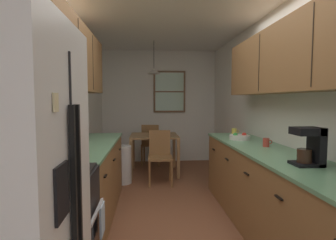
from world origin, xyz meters
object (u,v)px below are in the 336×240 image
(trash_bin, at_px, (123,165))
(coffee_maker, at_px, (310,145))
(table_serving_bowl, at_px, (158,133))
(mug_by_coffeemaker, at_px, (234,132))
(fruit_bowl, at_px, (240,137))
(storage_canister, at_px, (69,147))
(dining_table, at_px, (154,141))
(microwave_over_range, at_px, (25,62))
(dining_chair_near, at_px, (160,154))
(mug_spare, at_px, (266,142))
(stove_range, at_px, (48,234))
(dining_chair_far, at_px, (151,143))

(trash_bin, xyz_separation_m, coffee_maker, (1.72, -2.51, 0.74))
(table_serving_bowl, bearing_deg, mug_by_coffeemaker, -49.69)
(fruit_bowl, bearing_deg, storage_canister, -153.95)
(dining_table, distance_m, mug_by_coffeemaker, 1.76)
(microwave_over_range, height_order, dining_chair_near, microwave_over_range)
(storage_canister, height_order, coffee_maker, coffee_maker)
(microwave_over_range, bearing_deg, dining_chair_near, 68.18)
(dining_chair_near, distance_m, storage_canister, 2.28)
(dining_table, height_order, table_serving_bowl, table_serving_bowl)
(dining_chair_near, distance_m, trash_bin, 0.66)
(coffee_maker, height_order, mug_spare, coffee_maker)
(storage_canister, relative_size, coffee_maker, 0.61)
(microwave_over_range, xyz_separation_m, coffee_maker, (2.13, 0.13, -0.62))
(dining_chair_near, distance_m, mug_spare, 2.02)
(dining_table, relative_size, mug_spare, 8.44)
(dining_table, distance_m, dining_chair_near, 0.64)
(stove_range, xyz_separation_m, fruit_bowl, (1.94, 1.53, 0.46))
(mug_spare, bearing_deg, trash_bin, 136.73)
(microwave_over_range, relative_size, trash_bin, 0.91)
(mug_spare, bearing_deg, microwave_over_range, -155.59)
(dining_table, xyz_separation_m, mug_spare, (1.20, -2.24, 0.32))
(table_serving_bowl, bearing_deg, dining_chair_near, -89.20)
(dining_table, bearing_deg, fruit_bowl, -57.06)
(stove_range, relative_size, dining_chair_far, 1.22)
(stove_range, xyz_separation_m, dining_chair_far, (0.79, 3.84, 0.03))
(dining_chair_far, distance_m, coffee_maker, 3.95)
(trash_bin, distance_m, storage_canister, 2.18)
(stove_range, relative_size, trash_bin, 1.70)
(mug_by_coffeemaker, bearing_deg, microwave_over_range, -137.53)
(dining_chair_near, xyz_separation_m, coffee_maker, (1.09, -2.47, 0.56))
(microwave_over_range, relative_size, dining_chair_near, 0.65)
(coffee_maker, bearing_deg, dining_chair_near, 113.76)
(dining_chair_near, bearing_deg, mug_spare, -55.28)
(dining_chair_near, height_order, coffee_maker, coffee_maker)
(fruit_bowl, bearing_deg, dining_chair_near, 133.50)
(mug_spare, bearing_deg, coffee_maker, -92.18)
(fruit_bowl, bearing_deg, microwave_over_range, -143.25)
(trash_bin, height_order, fruit_bowl, fruit_bowl)
(microwave_over_range, relative_size, coffee_maker, 1.91)
(mug_by_coffeemaker, relative_size, fruit_bowl, 0.40)
(stove_range, relative_size, fruit_bowl, 4.05)
(dining_chair_far, bearing_deg, dining_chair_near, -83.62)
(stove_range, height_order, table_serving_bowl, stove_range)
(dining_chair_far, bearing_deg, dining_table, -84.69)
(mug_spare, relative_size, table_serving_bowl, 0.56)
(dining_chair_near, bearing_deg, stove_range, -109.64)
(dining_chair_far, xyz_separation_m, table_serving_bowl, (0.13, -0.64, 0.28))
(microwave_over_range, bearing_deg, fruit_bowl, 36.75)
(trash_bin, distance_m, fruit_bowl, 2.07)
(trash_bin, bearing_deg, dining_chair_far, 67.75)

